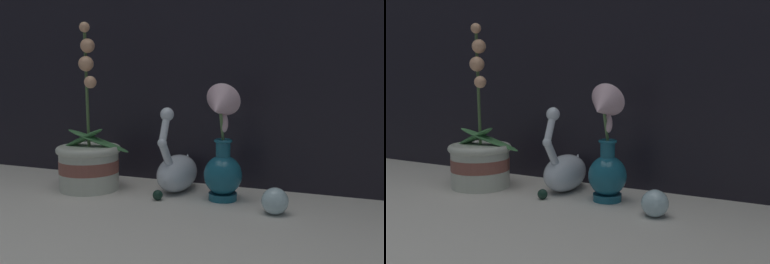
# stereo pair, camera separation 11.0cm
# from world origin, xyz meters

# --- Properties ---
(ground_plane) EXTENTS (2.80, 2.80, 0.00)m
(ground_plane) POSITION_xyz_m (0.00, 0.00, 0.00)
(ground_plane) COLOR beige
(orchid_potted_plant) EXTENTS (0.21, 0.17, 0.43)m
(orchid_potted_plant) POSITION_xyz_m (-0.24, 0.09, 0.08)
(orchid_potted_plant) COLOR beige
(orchid_potted_plant) RESTS_ON ground_plane
(swan_figurine) EXTENTS (0.09, 0.19, 0.22)m
(swan_figurine) POSITION_xyz_m (-0.01, 0.16, 0.06)
(swan_figurine) COLOR silver
(swan_figurine) RESTS_ON ground_plane
(blue_vase) EXTENTS (0.09, 0.12, 0.28)m
(blue_vase) POSITION_xyz_m (0.12, 0.12, 0.12)
(blue_vase) COLOR #195B75
(blue_vase) RESTS_ON ground_plane
(glass_sphere) EXTENTS (0.06, 0.06, 0.06)m
(glass_sphere) POSITION_xyz_m (0.26, 0.06, 0.03)
(glass_sphere) COLOR silver
(glass_sphere) RESTS_ON ground_plane
(glass_bauble) EXTENTS (0.02, 0.02, 0.02)m
(glass_bauble) POSITION_xyz_m (-0.02, 0.07, 0.01)
(glass_bauble) COLOR #142D23
(glass_bauble) RESTS_ON ground_plane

